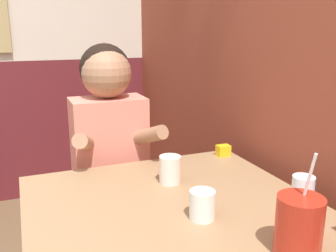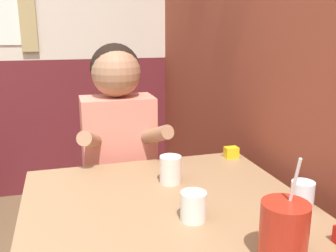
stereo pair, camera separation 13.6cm
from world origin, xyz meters
TOP-DOWN VIEW (x-y plane):
  - brick_wall_right at (1.32, 1.23)m, footprint 0.08×4.45m
  - main_table at (0.74, 0.44)m, footprint 0.95×0.94m
  - person_seated at (0.67, 1.09)m, footprint 0.42×0.42m
  - cocktail_pitcher at (0.93, 0.09)m, footprint 0.12×0.12m
  - glass_near_pitcher at (1.15, 0.32)m, footprint 0.08×0.08m
  - glass_center at (0.79, 0.35)m, footprint 0.08×0.08m
  - glass_far_side at (0.80, 0.64)m, footprint 0.08×0.08m
  - condiment_mustard at (1.15, 0.84)m, footprint 0.06×0.04m

SIDE VIEW (x-z plane):
  - person_seated at x=0.67m, z-range 0.06..1.33m
  - main_table at x=0.74m, z-range 0.31..1.08m
  - condiment_mustard at x=1.15m, z-range 0.76..0.81m
  - glass_center at x=0.79m, z-range 0.76..0.85m
  - glass_near_pitcher at x=1.15m, z-range 0.76..0.85m
  - glass_far_side at x=0.80m, z-range 0.76..0.87m
  - cocktail_pitcher at x=0.93m, z-range 0.70..0.98m
  - brick_wall_right at x=1.32m, z-range 0.00..2.70m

